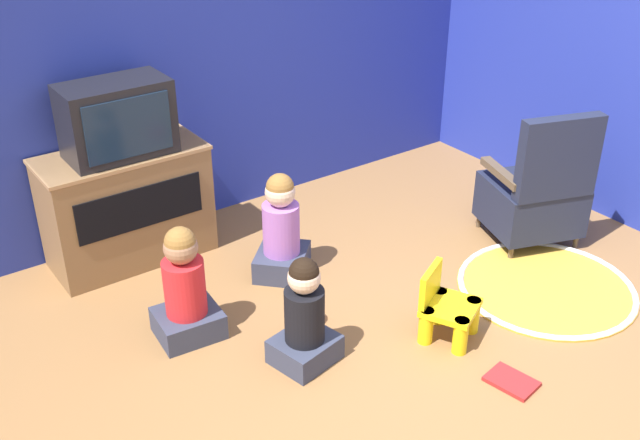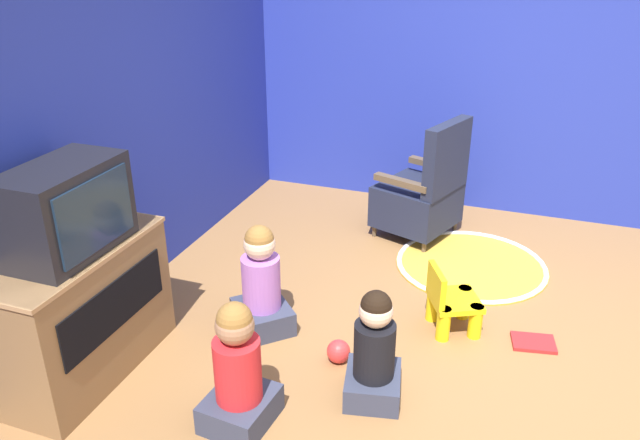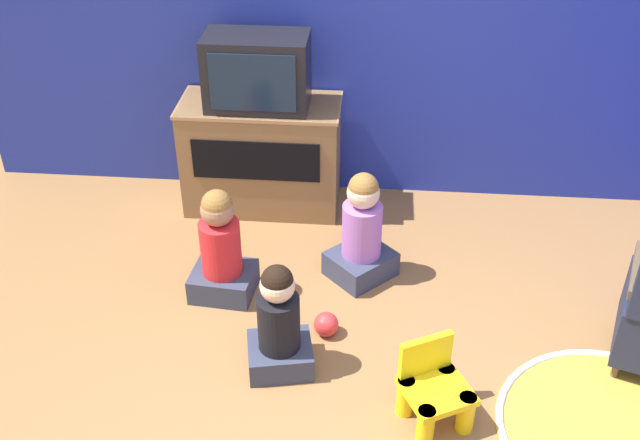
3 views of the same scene
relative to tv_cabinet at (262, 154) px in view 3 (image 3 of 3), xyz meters
name	(u,v)px [view 3 (image 3 of 3)]	position (x,y,z in m)	size (l,w,h in m)	color
wall_back	(356,6)	(0.61, 0.33, 0.94)	(5.30, 0.12, 2.67)	#23339E
tv_cabinet	(262,154)	(0.00, 0.00, 0.00)	(1.07, 0.50, 0.77)	brown
television	(257,72)	(0.00, -0.03, 0.61)	(0.66, 0.38, 0.47)	black
yellow_kid_chair	(434,392)	(1.11, -1.89, -0.23)	(0.40, 0.40, 0.43)	yellow
play_mat	(614,432)	(1.99, -1.91, -0.39)	(1.13, 1.13, 0.04)	gold
child_watching_left	(221,251)	(-0.09, -1.01, -0.09)	(0.39, 0.35, 0.71)	#33384C
child_watching_center	(362,233)	(0.72, -0.77, -0.09)	(0.48, 0.48, 0.72)	#33384C
child_watching_right	(279,325)	(0.33, -1.60, -0.12)	(0.39, 0.36, 0.66)	#33384C
toy_ball	(326,324)	(0.55, -1.33, -0.33)	(0.14, 0.14, 0.14)	red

